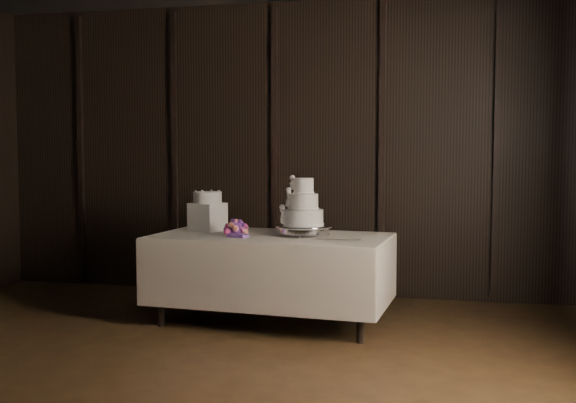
# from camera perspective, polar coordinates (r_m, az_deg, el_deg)

# --- Properties ---
(room) EXTENTS (6.08, 7.08, 3.08)m
(room) POSITION_cam_1_polar(r_m,az_deg,el_deg) (3.68, -13.87, 4.73)
(room) COLOR black
(room) RESTS_ON ground
(display_table) EXTENTS (2.07, 1.21, 0.76)m
(display_table) POSITION_cam_1_polar(r_m,az_deg,el_deg) (5.79, -1.46, -6.24)
(display_table) COLOR silver
(display_table) RESTS_ON ground
(cake_stand) EXTENTS (0.49, 0.49, 0.09)m
(cake_stand) POSITION_cam_1_polar(r_m,az_deg,el_deg) (5.68, 1.32, -2.48)
(cake_stand) COLOR silver
(cake_stand) RESTS_ON display_table
(wedding_cake) EXTENTS (0.37, 0.33, 0.40)m
(wedding_cake) POSITION_cam_1_polar(r_m,az_deg,el_deg) (5.65, 1.00, -0.45)
(wedding_cake) COLOR white
(wedding_cake) RESTS_ON cake_stand
(bouquet) EXTENTS (0.36, 0.43, 0.18)m
(bouquet) POSITION_cam_1_polar(r_m,az_deg,el_deg) (5.73, -4.42, -2.31)
(bouquet) COLOR #D95790
(bouquet) RESTS_ON display_table
(box_pedestal) EXTENTS (0.33, 0.33, 0.25)m
(box_pedestal) POSITION_cam_1_polar(r_m,az_deg,el_deg) (6.10, -6.82, -1.30)
(box_pedestal) COLOR white
(box_pedestal) RESTS_ON display_table
(small_cake) EXTENTS (0.33, 0.33, 0.10)m
(small_cake) POSITION_cam_1_polar(r_m,az_deg,el_deg) (6.09, -6.83, 0.35)
(small_cake) COLOR white
(small_cake) RESTS_ON box_pedestal
(cake_knife) EXTENTS (0.37, 0.06, 0.01)m
(cake_knife) POSITION_cam_1_polar(r_m,az_deg,el_deg) (5.41, 3.80, -3.23)
(cake_knife) COLOR silver
(cake_knife) RESTS_ON display_table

